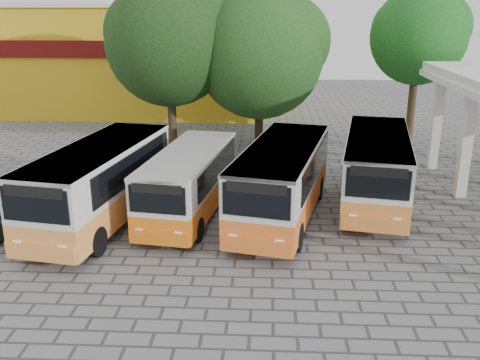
# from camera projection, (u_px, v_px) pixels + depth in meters

# --- Properties ---
(ground) EXTENTS (90.00, 90.00, 0.00)m
(ground) POSITION_uv_depth(u_px,v_px,m) (290.00, 252.00, 18.64)
(ground) COLOR slate
(ground) RESTS_ON ground
(shophouse_block) EXTENTS (20.40, 10.40, 8.30)m
(shophouse_block) POSITION_uv_depth(u_px,v_px,m) (141.00, 58.00, 42.50)
(shophouse_block) COLOR gold
(shophouse_block) RESTS_ON ground
(bus_far_left) EXTENTS (4.01, 8.90, 3.08)m
(bus_far_left) POSITION_uv_depth(u_px,v_px,m) (100.00, 180.00, 20.61)
(bus_far_left) COLOR orange
(bus_far_left) RESTS_ON ground
(bus_centre_left) EXTENTS (3.33, 7.70, 2.68)m
(bus_centre_left) POSITION_uv_depth(u_px,v_px,m) (189.00, 179.00, 21.43)
(bus_centre_left) COLOR orange
(bus_centre_left) RESTS_ON ground
(bus_centre_right) EXTENTS (4.34, 8.82, 3.03)m
(bus_centre_right) POSITION_uv_depth(u_px,v_px,m) (282.00, 178.00, 20.96)
(bus_centre_right) COLOR orange
(bus_centre_right) RESTS_ON ground
(bus_far_right) EXTENTS (4.01, 8.68, 3.00)m
(bus_far_right) POSITION_uv_depth(u_px,v_px,m) (376.00, 165.00, 22.67)
(bus_far_right) COLOR orange
(bus_far_right) RESTS_ON ground
(tree_left) EXTENTS (7.58, 7.22, 9.76)m
(tree_left) POSITION_uv_depth(u_px,v_px,m) (171.00, 38.00, 30.20)
(tree_left) COLOR #443420
(tree_left) RESTS_ON ground
(tree_middle) EXTENTS (7.77, 7.40, 9.17)m
(tree_middle) POSITION_uv_depth(u_px,v_px,m) (261.00, 50.00, 30.60)
(tree_middle) COLOR #322115
(tree_middle) RESTS_ON ground
(tree_right) EXTENTS (5.81, 5.54, 9.20)m
(tree_right) POSITION_uv_depth(u_px,v_px,m) (420.00, 34.00, 30.81)
(tree_right) COLOR #483720
(tree_right) RESTS_ON ground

